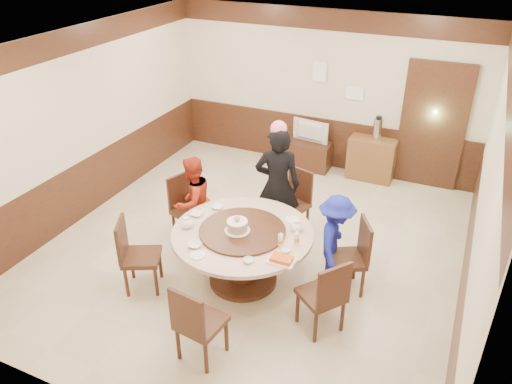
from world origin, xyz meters
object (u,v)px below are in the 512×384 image
at_px(person_blue, 335,241).
at_px(television, 309,132).
at_px(shrimp_platter, 282,260).
at_px(person_red, 193,201).
at_px(birthday_cake, 237,226).
at_px(thermos, 378,129).
at_px(banquet_table, 243,246).
at_px(person_standing, 277,186).
at_px(side_cabinet, 371,159).
at_px(tv_stand, 307,155).

bearing_deg(person_blue, television, 14.14).
bearing_deg(shrimp_platter, person_blue, 65.88).
bearing_deg(television, person_red, 85.54).
distance_m(birthday_cake, thermos, 3.68).
bearing_deg(banquet_table, person_standing, 89.42).
distance_m(birthday_cake, side_cabinet, 3.70).
bearing_deg(shrimp_platter, birthday_cake, 155.77).
relative_size(person_red, thermos, 3.45).
relative_size(person_blue, birthday_cake, 3.94).
xyz_separation_m(birthday_cake, shrimp_platter, (0.70, -0.32, -0.07)).
distance_m(banquet_table, thermos, 3.64).
bearing_deg(television, shrimp_platter, 112.78).
bearing_deg(tv_stand, person_red, -102.51).
height_order(person_red, shrimp_platter, person_red).
xyz_separation_m(person_standing, tv_stand, (-0.37, 2.40, -0.61)).
height_order(person_red, person_blue, person_red).
bearing_deg(tv_stand, side_cabinet, 1.47).
distance_m(shrimp_platter, thermos, 3.89).
height_order(banquet_table, person_standing, person_standing).
distance_m(banquet_table, tv_stand, 3.52).
distance_m(person_blue, shrimp_platter, 0.94).
distance_m(person_standing, birthday_cake, 1.14).
distance_m(person_red, thermos, 3.54).
bearing_deg(shrimp_platter, thermos, 87.13).
distance_m(shrimp_platter, television, 3.99).
xyz_separation_m(banquet_table, shrimp_platter, (0.66, -0.36, 0.24)).
bearing_deg(side_cabinet, tv_stand, -178.53).
distance_m(person_standing, person_red, 1.19).
xyz_separation_m(banquet_table, tv_stand, (-0.36, 3.49, -0.28)).
distance_m(person_blue, thermos, 3.07).
relative_size(person_blue, television, 1.78).
xyz_separation_m(banquet_table, birthday_cake, (-0.04, -0.05, 0.32)).
bearing_deg(thermos, person_standing, -109.12).
distance_m(person_red, television, 3.04).
height_order(person_blue, tv_stand, person_blue).
height_order(shrimp_platter, thermos, thermos).
relative_size(banquet_table, side_cabinet, 2.16).
height_order(birthday_cake, shrimp_platter, birthday_cake).
xyz_separation_m(banquet_table, person_red, (-1.01, 0.52, 0.12)).
bearing_deg(person_standing, thermos, -129.12).
relative_size(banquet_table, shrimp_platter, 5.77).
bearing_deg(thermos, person_blue, -86.58).
relative_size(person_standing, tv_stand, 2.01).
bearing_deg(thermos, shrimp_platter, -92.87).
xyz_separation_m(shrimp_platter, television, (-1.01, 3.85, -0.08)).
bearing_deg(thermos, side_cabinet, 180.00).
relative_size(person_red, person_blue, 1.07).
relative_size(banquet_table, birthday_cake, 5.57).
height_order(banquet_table, side_cabinet, banquet_table).
xyz_separation_m(shrimp_platter, tv_stand, (-1.01, 3.85, -0.53)).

